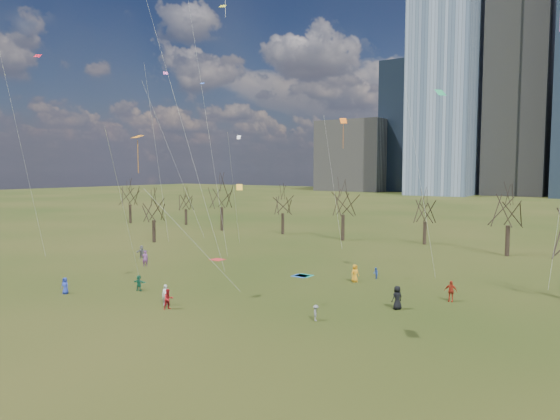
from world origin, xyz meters
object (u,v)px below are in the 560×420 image
Objects in this scene: blanket_teal at (304,276)px; person_1 at (166,295)px; blanket_crimson at (217,260)px; person_2 at (168,299)px; blanket_navy at (301,276)px; person_0 at (65,286)px.

person_1 reaches higher than blanket_teal.
blanket_crimson is 0.97× the size of person_2.
blanket_navy is 1.08× the size of person_0.
person_2 is (-2.43, -16.79, 0.81)m from blanket_teal.
person_2 reaches higher than blanket_teal.
blanket_teal is at bearing 31.14° from person_1.
person_0 reaches higher than blanket_teal.
person_2 is (11.35, 1.69, 0.08)m from person_0.
person_2 is (1.10, -0.77, -0.03)m from person_1.
blanket_crimson is at bearing 171.80° from blanket_teal.
person_2 is (-2.21, -16.47, 0.81)m from blanket_navy.
blanket_teal is 1.08× the size of person_0.
person_0 is 11.48m from person_2.
person_2 reaches higher than blanket_crimson.
person_1 is (10.25, 2.46, 0.11)m from person_0.
blanket_navy is 0.94× the size of person_1.
blanket_crimson is 20.68m from person_1.
person_0 is at bearing 147.07° from person_1.
person_0 is 0.90× the size of person_2.
person_2 is at bearing -59.03° from blanket_crimson.
person_1 reaches higher than blanket_crimson.
blanket_crimson is (-13.70, 1.97, 0.00)m from blanket_teal.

